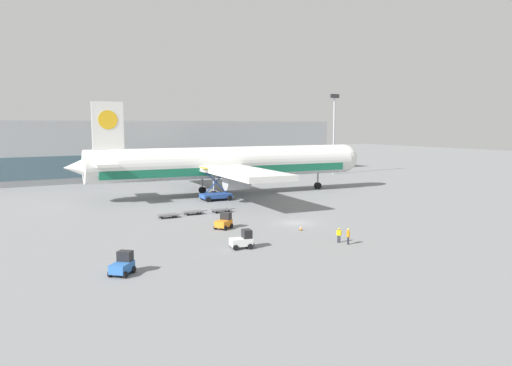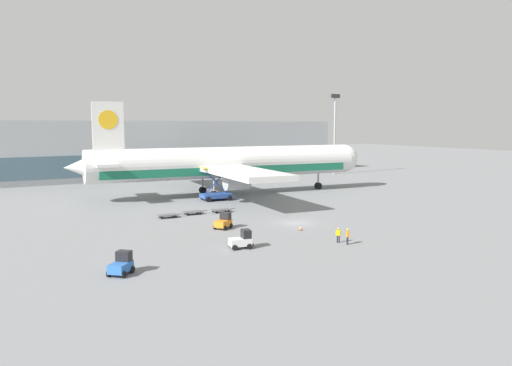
{
  "view_description": "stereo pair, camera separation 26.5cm",
  "coord_description": "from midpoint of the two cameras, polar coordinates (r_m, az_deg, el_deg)",
  "views": [
    {
      "loc": [
        -38.56,
        -53.9,
        13.2
      ],
      "look_at": [
        1.52,
        13.08,
        4.0
      ],
      "focal_mm": 35.0,
      "sensor_mm": 36.0,
      "label": 1
    },
    {
      "loc": [
        -38.33,
        -54.03,
        13.2
      ],
      "look_at": [
        1.52,
        13.08,
        4.0
      ],
      "focal_mm": 35.0,
      "sensor_mm": 36.0,
      "label": 2
    }
  ],
  "objects": [
    {
      "name": "ground_crew_far",
      "position": [
        56.18,
        10.55,
        -5.87
      ],
      "size": [
        0.34,
        0.53,
        1.8
      ],
      "rotation": [
        0.0,
        0.0,
        1.16
      ],
      "color": "black",
      "rests_on": "ground_plane"
    },
    {
      "name": "ground_plane",
      "position": [
        67.56,
        4.69,
        -4.57
      ],
      "size": [
        400.0,
        400.0,
        0.0
      ],
      "primitive_type": "plane",
      "color": "slate"
    },
    {
      "name": "airplane_main",
      "position": [
        93.73,
        -3.49,
        2.21
      ],
      "size": [
        58.02,
        48.57,
        17.0
      ],
      "rotation": [
        0.0,
        0.0,
        -0.1
      ],
      "color": "white",
      "rests_on": "ground_plane"
    },
    {
      "name": "baggage_tug_foreground",
      "position": [
        63.76,
        -3.59,
        -4.44
      ],
      "size": [
        2.82,
        2.58,
        2.0
      ],
      "rotation": [
        0.0,
        0.0,
        0.58
      ],
      "color": "orange",
      "rests_on": "ground_plane"
    },
    {
      "name": "baggage_dolly_third",
      "position": [
        75.36,
        -3.91,
        -3.08
      ],
      "size": [
        3.75,
        1.69,
        0.48
      ],
      "rotation": [
        0.0,
        0.0,
        -0.07
      ],
      "color": "#56565B",
      "rests_on": "ground_plane"
    },
    {
      "name": "baggage_tug_mid",
      "position": [
        53.68,
        -1.49,
        -6.55
      ],
      "size": [
        2.69,
        2.08,
        2.0
      ],
      "rotation": [
        0.0,
        0.0,
        -0.22
      ],
      "color": "silver",
      "rests_on": "ground_plane"
    },
    {
      "name": "traffic_cone_near",
      "position": [
        62.89,
        5.22,
        -5.13
      ],
      "size": [
        0.4,
        0.4,
        0.64
      ],
      "color": "black",
      "rests_on": "ground_plane"
    },
    {
      "name": "scissor_lift_loader",
      "position": [
        87.26,
        -4.5,
        -0.55
      ],
      "size": [
        5.48,
        3.83,
        5.8
      ],
      "rotation": [
        0.0,
        0.0,
        -0.1
      ],
      "color": "#284C99",
      "rests_on": "ground_plane"
    },
    {
      "name": "baggage_dolly_lead",
      "position": [
        71.94,
        -9.95,
        -3.64
      ],
      "size": [
        3.75,
        1.69,
        0.48
      ],
      "rotation": [
        0.0,
        0.0,
        -0.07
      ],
      "color": "#56565B",
      "rests_on": "ground_plane"
    },
    {
      "name": "light_mast",
      "position": [
        134.1,
        9.05,
        6.27
      ],
      "size": [
        2.8,
        0.5,
        21.09
      ],
      "color": "#9EA0A5",
      "rests_on": "ground_plane"
    },
    {
      "name": "baggage_dolly_second",
      "position": [
        74.05,
        -7.13,
        -3.29
      ],
      "size": [
        3.75,
        1.69,
        0.48
      ],
      "rotation": [
        0.0,
        0.0,
        -0.07
      ],
      "color": "#56565B",
      "rests_on": "ground_plane"
    },
    {
      "name": "terminal_building",
      "position": [
        133.54,
        -9.54,
        3.96
      ],
      "size": [
        90.0,
        18.2,
        14.0
      ],
      "color": "#B2B7BC",
      "rests_on": "ground_plane"
    },
    {
      "name": "baggage_tug_far",
      "position": [
        46.17,
        -14.95,
        -8.99
      ],
      "size": [
        2.72,
        2.75,
        2.0
      ],
      "rotation": [
        0.0,
        0.0,
        0.8
      ],
      "color": "#2D66B7",
      "rests_on": "ground_plane"
    },
    {
      "name": "ground_crew_near",
      "position": [
        56.93,
        9.52,
        -5.77
      ],
      "size": [
        0.5,
        0.37,
        1.68
      ],
      "rotation": [
        0.0,
        0.0,
        2.61
      ],
      "color": "black",
      "rests_on": "ground_plane"
    }
  ]
}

